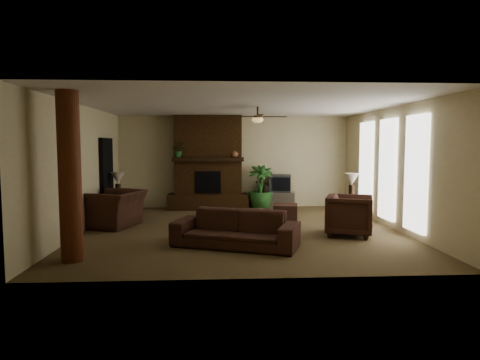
{
  "coord_description": "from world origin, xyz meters",
  "views": [
    {
      "loc": [
        -0.56,
        -9.35,
        1.92
      ],
      "look_at": [
        0.0,
        0.4,
        1.1
      ],
      "focal_mm": 31.27,
      "sensor_mm": 36.0,
      "label": 1
    }
  ],
  "objects": [
    {
      "name": "room_shell",
      "position": [
        0.0,
        0.0,
        1.4
      ],
      "size": [
        7.0,
        7.0,
        7.0
      ],
      "color": "brown",
      "rests_on": "ground"
    },
    {
      "name": "side_table_right",
      "position": [
        2.86,
        1.06,
        0.28
      ],
      "size": [
        0.66,
        0.66,
        0.55
      ],
      "primitive_type": "cube",
      "rotation": [
        0.0,
        0.0,
        0.41
      ],
      "color": "black",
      "rests_on": "ground"
    },
    {
      "name": "tv_stand",
      "position": [
        1.39,
        3.15,
        0.25
      ],
      "size": [
        0.92,
        0.64,
        0.5
      ],
      "primitive_type": "cube",
      "rotation": [
        0.0,
        0.0,
        -0.17
      ],
      "color": "#ACACAE",
      "rests_on": "ground"
    },
    {
      "name": "lamp_left",
      "position": [
        -3.15,
        1.79,
        1.0
      ],
      "size": [
        0.37,
        0.37,
        0.65
      ],
      "color": "black",
      "rests_on": "side_table_left"
    },
    {
      "name": "sofa",
      "position": [
        -0.2,
        -1.58,
        0.46
      ],
      "size": [
        2.43,
        1.47,
        0.91
      ],
      "primitive_type": "imported",
      "rotation": [
        0.0,
        0.0,
        -0.36
      ],
      "color": "#3C231A",
      "rests_on": "ground"
    },
    {
      "name": "doorway",
      "position": [
        -3.44,
        1.8,
        1.05
      ],
      "size": [
        0.1,
        1.0,
        2.1
      ],
      "primitive_type": "cube",
      "color": "black",
      "rests_on": "ground"
    },
    {
      "name": "armchair_left",
      "position": [
        -2.97,
        0.54,
        0.57
      ],
      "size": [
        1.2,
        1.49,
        1.13
      ],
      "primitive_type": "imported",
      "rotation": [
        0.0,
        0.0,
        -1.88
      ],
      "color": "#3C231A",
      "rests_on": "ground"
    },
    {
      "name": "book_b",
      "position": [
        0.29,
        -0.01,
        0.58
      ],
      "size": [
        0.21,
        0.02,
        0.29
      ],
      "primitive_type": "imported",
      "rotation": [
        0.0,
        0.0,
        -0.01
      ],
      "color": "#999999",
      "rests_on": "coffee_table"
    },
    {
      "name": "ottoman",
      "position": [
        1.21,
        1.17,
        0.2
      ],
      "size": [
        0.7,
        0.7,
        0.4
      ],
      "primitive_type": "cube",
      "rotation": [
        0.0,
        0.0,
        -0.19
      ],
      "color": "#3C231A",
      "rests_on": "ground"
    },
    {
      "name": "tv",
      "position": [
        1.37,
        3.14,
        0.76
      ],
      "size": [
        0.73,
        0.63,
        0.52
      ],
      "color": "#363638",
      "rests_on": "tv_stand"
    },
    {
      "name": "mantel_vase",
      "position": [
        -0.01,
        3.02,
        1.67
      ],
      "size": [
        0.28,
        0.28,
        0.22
      ],
      "primitive_type": "imported",
      "rotation": [
        0.0,
        0.0,
        -0.29
      ],
      "color": "#8F5B39",
      "rests_on": "fireplace"
    },
    {
      "name": "armchair_right",
      "position": [
        2.27,
        -0.74,
        0.48
      ],
      "size": [
        1.14,
        1.17,
        0.95
      ],
      "primitive_type": "imported",
      "rotation": [
        0.0,
        0.0,
        1.21
      ],
      "color": "#3C231A",
      "rests_on": "ground"
    },
    {
      "name": "windows",
      "position": [
        3.45,
        0.2,
        1.35
      ],
      "size": [
        0.08,
        3.65,
        2.35
      ],
      "color": "white",
      "rests_on": "ground"
    },
    {
      "name": "lamp_right",
      "position": [
        2.9,
        1.08,
        1.0
      ],
      "size": [
        0.42,
        0.42,
        0.65
      ],
      "color": "black",
      "rests_on": "side_table_right"
    },
    {
      "name": "side_table_left",
      "position": [
        -3.11,
        1.84,
        0.28
      ],
      "size": [
        0.66,
        0.66,
        0.55
      ],
      "primitive_type": "cube",
      "rotation": [
        0.0,
        0.0,
        -0.44
      ],
      "color": "black",
      "rests_on": "ground"
    },
    {
      "name": "coffee_table",
      "position": [
        0.09,
        0.08,
        0.37
      ],
      "size": [
        1.2,
        0.7,
        0.43
      ],
      "color": "black",
      "rests_on": "ground"
    },
    {
      "name": "floor_vase",
      "position": [
        0.95,
        3.15,
        0.43
      ],
      "size": [
        0.34,
        0.34,
        0.77
      ],
      "color": "#2F251A",
      "rests_on": "ground"
    },
    {
      "name": "log_column",
      "position": [
        -2.95,
        -2.4,
        1.4
      ],
      "size": [
        0.36,
        0.36,
        2.8
      ],
      "primitive_type": "cylinder",
      "color": "brown",
      "rests_on": "ground"
    },
    {
      "name": "mantel_plant",
      "position": [
        -1.66,
        2.98,
        1.72
      ],
      "size": [
        0.38,
        0.42,
        0.33
      ],
      "primitive_type": "imported",
      "rotation": [
        0.0,
        0.0,
        0.0
      ],
      "color": "#265321",
      "rests_on": "fireplace"
    },
    {
      "name": "book_a",
      "position": [
        -0.11,
        0.09,
        0.57
      ],
      "size": [
        0.22,
        0.03,
        0.29
      ],
      "primitive_type": "imported",
      "rotation": [
        0.0,
        0.0,
        0.03
      ],
      "color": "#999999",
      "rests_on": "coffee_table"
    },
    {
      "name": "floor_plant",
      "position": [
        0.75,
        2.94,
        0.37
      ],
      "size": [
        0.78,
        1.34,
        0.74
      ],
      "primitive_type": "imported",
      "rotation": [
        0.0,
        0.0,
        0.03
      ],
      "color": "#265321",
      "rests_on": "ground"
    },
    {
      "name": "ceiling_fan",
      "position": [
        0.4,
        0.3,
        2.53
      ],
      "size": [
        1.35,
        1.35,
        0.37
      ],
      "color": "black",
      "rests_on": "ceiling"
    },
    {
      "name": "fireplace",
      "position": [
        -0.8,
        3.22,
        1.16
      ],
      "size": [
        2.4,
        0.7,
        2.8
      ],
      "color": "#472A12",
      "rests_on": "ground"
    }
  ]
}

